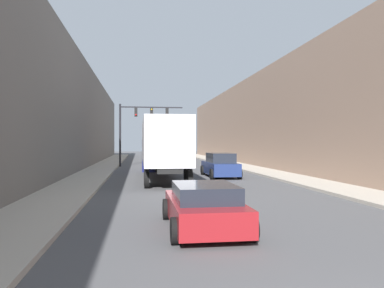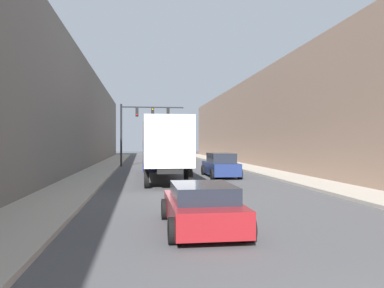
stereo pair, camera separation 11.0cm
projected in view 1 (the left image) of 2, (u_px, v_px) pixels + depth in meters
name	position (u px, v px, depth m)	size (l,w,h in m)	color
sidewalk_right	(251.00, 168.00, 33.77)	(2.65, 80.00, 0.15)	#B2A899
sidewalk_left	(99.00, 170.00, 31.90)	(2.65, 80.00, 0.15)	#B2A899
building_right	(296.00, 119.00, 34.36)	(6.00, 80.00, 9.23)	#997A66
building_left	(46.00, 113.00, 31.28)	(6.00, 80.00, 9.77)	#66605B
semi_truck	(162.00, 146.00, 25.75)	(2.58, 14.55, 3.83)	silver
sedan_car	(204.00, 207.00, 10.38)	(2.07, 4.22, 1.27)	maroon
suv_car	(220.00, 166.00, 26.17)	(2.07, 4.92, 1.68)	navy
traffic_signal_gantry	(137.00, 122.00, 37.71)	(6.39, 0.35, 6.29)	black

